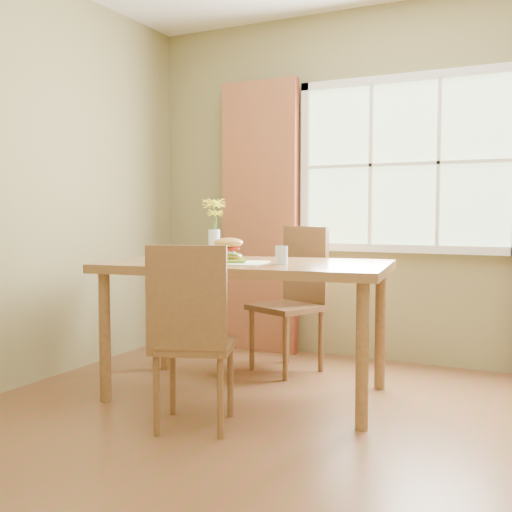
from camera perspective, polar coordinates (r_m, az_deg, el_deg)
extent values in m
cube|color=brown|center=(3.04, 5.73, -18.02)|extent=(4.20, 3.80, 0.02)
cube|color=#877E51|center=(4.66, 14.01, 6.61)|extent=(4.20, 0.02, 2.70)
cube|color=#AFD19E|center=(4.64, 13.96, 8.48)|extent=(1.50, 0.02, 1.20)
cube|color=white|center=(4.71, 14.02, 16.18)|extent=(1.62, 0.04, 0.06)
cube|color=white|center=(4.61, 13.75, 0.68)|extent=(1.62, 0.04, 0.06)
cube|color=white|center=(4.84, 4.71, 8.40)|extent=(0.06, 0.04, 1.32)
cube|color=white|center=(4.62, 13.90, 8.51)|extent=(1.50, 0.03, 0.02)
cube|color=maroon|center=(4.90, 0.35, 3.68)|extent=(0.65, 0.08, 2.20)
cube|color=brown|center=(3.70, -0.83, -0.98)|extent=(1.82, 1.18, 0.05)
cylinder|color=brown|center=(3.74, -14.20, -7.51)|extent=(0.07, 0.07, 0.78)
cylinder|color=brown|center=(3.20, 10.09, -9.39)|extent=(0.07, 0.07, 0.78)
cylinder|color=brown|center=(4.41, -8.64, -5.67)|extent=(0.07, 0.07, 0.78)
cylinder|color=brown|center=(3.97, 11.74, -6.80)|extent=(0.07, 0.07, 0.78)
cube|color=brown|center=(3.22, -5.84, -8.47)|extent=(0.52, 0.52, 0.04)
cube|color=brown|center=(2.99, -6.62, -3.96)|extent=(0.39, 0.17, 0.52)
cylinder|color=brown|center=(3.16, -9.45, -13.00)|extent=(0.03, 0.03, 0.42)
cylinder|color=brown|center=(3.09, -3.41, -13.34)|extent=(0.03, 0.03, 0.42)
cylinder|color=brown|center=(3.46, -7.94, -11.45)|extent=(0.03, 0.03, 0.42)
cylinder|color=brown|center=(3.40, -2.45, -11.71)|extent=(0.03, 0.03, 0.42)
cube|color=brown|center=(4.30, 2.90, -4.90)|extent=(0.57, 0.57, 0.04)
cube|color=brown|center=(4.40, 4.76, -0.79)|extent=(0.41, 0.20, 0.56)
cylinder|color=brown|center=(4.35, -0.40, -8.02)|extent=(0.04, 0.04, 0.44)
cylinder|color=brown|center=(4.10, 2.81, -8.78)|extent=(0.04, 0.04, 0.44)
cylinder|color=brown|center=(4.58, 2.97, -7.41)|extent=(0.04, 0.04, 0.44)
cylinder|color=brown|center=(4.34, 6.19, -8.07)|extent=(0.04, 0.04, 0.44)
cube|color=beige|center=(3.61, -2.71, -0.63)|extent=(0.50, 0.40, 0.01)
cube|color=#94B42D|center=(3.63, -2.76, -0.47)|extent=(0.31, 0.31, 0.01)
ellipsoid|color=gold|center=(3.61, -2.72, -0.01)|extent=(0.22, 0.20, 0.05)
ellipsoid|color=#4C8C2D|center=(3.57, -2.18, 0.19)|extent=(0.10, 0.07, 0.01)
cylinder|color=red|center=(3.61, -2.80, 0.59)|extent=(0.09, 0.09, 0.01)
cylinder|color=red|center=(3.61, -2.26, 0.70)|extent=(0.09, 0.09, 0.01)
ellipsoid|color=gold|center=(3.61, -2.64, 1.26)|extent=(0.22, 0.20, 0.06)
cylinder|color=silver|center=(3.52, 2.45, 0.09)|extent=(0.07, 0.07, 0.11)
cylinder|color=silver|center=(3.52, 2.45, -0.06)|extent=(0.06, 0.06, 0.09)
cylinder|color=silver|center=(3.97, -4.01, 1.14)|extent=(0.08, 0.08, 0.19)
cylinder|color=silver|center=(3.97, -4.00, 0.45)|extent=(0.07, 0.07, 0.10)
cylinder|color=#3D7028|center=(3.97, -4.01, 2.39)|extent=(0.01, 0.01, 0.37)
cylinder|color=#3D7028|center=(3.95, -3.91, 1.91)|extent=(0.01, 0.01, 0.30)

